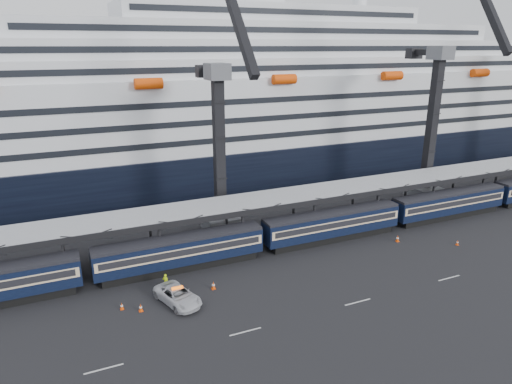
% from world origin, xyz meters
% --- Properties ---
extents(ground, '(260.00, 260.00, 0.00)m').
position_xyz_m(ground, '(0.00, 0.00, 0.00)').
color(ground, black).
rests_on(ground, ground).
extents(train, '(133.05, 3.00, 4.05)m').
position_xyz_m(train, '(-4.65, 10.00, 2.20)').
color(train, black).
rests_on(train, ground).
extents(canopy, '(130.00, 6.25, 5.53)m').
position_xyz_m(canopy, '(0.00, 14.00, 5.25)').
color(canopy, gray).
rests_on(canopy, ground).
extents(cruise_ship, '(214.09, 28.84, 34.00)m').
position_xyz_m(cruise_ship, '(-1.08, 45.99, 12.34)').
color(cruise_ship, black).
rests_on(cruise_ship, ground).
extents(crane_dark_near, '(4.50, 17.75, 35.08)m').
position_xyz_m(crane_dark_near, '(-20.00, 18.59, 11.93)').
color(crane_dark_near, '#45474C').
rests_on(crane_dark_near, ground).
extents(crane_dark_mid, '(4.50, 18.24, 39.64)m').
position_xyz_m(crane_dark_mid, '(15.00, 17.59, 13.36)').
color(crane_dark_mid, '#45474C').
rests_on(crane_dark_mid, ground).
extents(pickup_truck, '(4.27, 6.25, 1.59)m').
position_xyz_m(pickup_truck, '(-30.21, 3.04, 0.79)').
color(pickup_truck, silver).
rests_on(pickup_truck, ground).
extents(worker, '(0.75, 0.71, 1.72)m').
position_xyz_m(worker, '(-30.67, 6.13, 0.86)').
color(worker, '#BEE50C').
rests_on(worker, ground).
extents(traffic_cone_a, '(0.36, 0.36, 0.72)m').
position_xyz_m(traffic_cone_a, '(-35.43, 4.12, 0.35)').
color(traffic_cone_a, '#E74507').
rests_on(traffic_cone_a, ground).
extents(traffic_cone_b, '(0.40, 0.40, 0.80)m').
position_xyz_m(traffic_cone_b, '(-33.82, 3.06, 0.39)').
color(traffic_cone_b, '#E74507').
rests_on(traffic_cone_b, ground).
extents(traffic_cone_c, '(0.43, 0.43, 0.86)m').
position_xyz_m(traffic_cone_c, '(-26.17, 4.20, 0.42)').
color(traffic_cone_c, '#E74507').
rests_on(traffic_cone_c, ground).
extents(traffic_cone_d, '(0.44, 0.44, 0.87)m').
position_xyz_m(traffic_cone_d, '(-0.60, 5.99, 0.43)').
color(traffic_cone_d, '#E74507').
rests_on(traffic_cone_d, ground).
extents(traffic_cone_e, '(0.35, 0.35, 0.69)m').
position_xyz_m(traffic_cone_e, '(5.58, 2.03, 0.34)').
color(traffic_cone_e, '#E74507').
rests_on(traffic_cone_e, ground).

